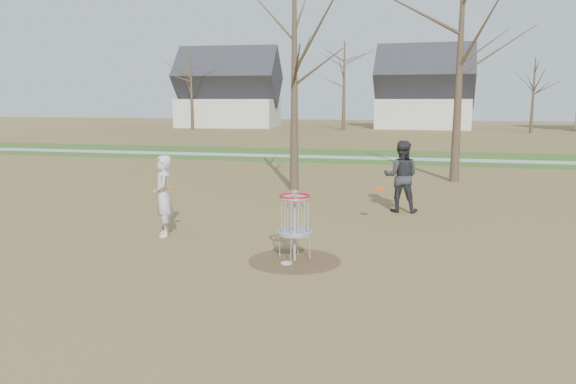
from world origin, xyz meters
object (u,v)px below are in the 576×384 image
object	(u,v)px
player_standing	(163,196)
player_throwing	(401,176)
disc_grounded	(286,263)
disc_golf_basket	(295,215)

from	to	relation	value
player_standing	player_throwing	bearing A→B (deg)	101.56
disc_grounded	disc_golf_basket	bearing A→B (deg)	67.35
player_standing	player_throwing	xyz separation A→B (m)	(5.14, 4.19, 0.07)
player_standing	disc_golf_basket	world-z (taller)	player_standing
disc_golf_basket	player_standing	bearing A→B (deg)	159.19
player_standing	disc_golf_basket	distance (m)	3.61
disc_grounded	disc_golf_basket	world-z (taller)	disc_golf_basket
disc_golf_basket	disc_grounded	bearing A→B (deg)	-112.65
player_standing	disc_grounded	bearing A→B (deg)	37.40
disc_golf_basket	player_throwing	bearing A→B (deg)	72.15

